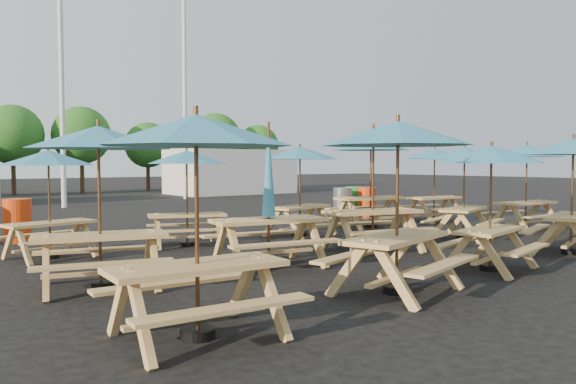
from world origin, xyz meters
TOP-DOWN VIEW (x-y plane):
  - ground at (0.00, 0.00)m, footprint 120.00×120.00m
  - picnic_unit_0 at (-5.80, -4.56)m, footprint 2.15×2.15m
  - picnic_unit_1 at (-5.81, -1.62)m, footprint 2.50×2.50m
  - picnic_unit_2 at (-5.70, 1.57)m, footprint 2.13×2.13m
  - picnic_unit_3 at (-2.59, -4.43)m, footprint 2.56×2.56m
  - picnic_unit_4 at (-2.84, -1.67)m, footprint 2.29×2.08m
  - picnic_unit_5 at (-2.87, 1.41)m, footprint 2.33×2.33m
  - picnic_unit_6 at (-0.04, -4.26)m, footprint 2.20×2.20m
  - picnic_unit_7 at (-0.14, -1.59)m, footprint 2.64×2.64m
  - picnic_unit_8 at (0.18, 1.25)m, footprint 2.35×2.35m
  - picnic_unit_9 at (2.81, -4.25)m, footprint 2.51×2.51m
  - picnic_unit_10 at (3.00, -1.56)m, footprint 2.45×2.45m
  - picnic_unit_11 at (2.98, 1.53)m, footprint 2.54×2.54m
  - picnic_unit_13 at (5.74, -1.59)m, footprint 2.18×2.18m
  - picnic_unit_14 at (5.70, 1.43)m, footprint 2.09×2.09m
  - waste_bin_1 at (-5.73, 4.29)m, footprint 0.63×0.63m
  - waste_bin_2 at (4.10, 3.90)m, footprint 0.63×0.63m
  - waste_bin_3 at (5.00, 4.27)m, footprint 0.63×0.63m
  - waste_bin_4 at (5.06, 3.74)m, footprint 0.63×0.63m
  - mast_0 at (-2.00, 14.00)m, footprint 0.20×0.20m
  - mast_1 at (4.50, 16.00)m, footprint 0.20×0.20m
  - event_tent_1 at (9.00, 19.00)m, footprint 7.00×4.00m
  - tree_3 at (-1.75, 24.72)m, footprint 3.36×3.36m
  - tree_4 at (1.90, 24.26)m, footprint 3.41×3.41m
  - tree_5 at (6.22, 24.67)m, footprint 2.94×2.94m
  - tree_6 at (10.23, 22.90)m, footprint 3.38×3.38m
  - tree_7 at (13.63, 22.92)m, footprint 2.95×2.95m

SIDE VIEW (x-z plane):
  - ground at x=0.00m, z-range 0.00..0.00m
  - waste_bin_1 at x=-5.73m, z-range 0.00..1.01m
  - waste_bin_2 at x=4.10m, z-range 0.00..1.01m
  - waste_bin_3 at x=5.00m, z-range 0.00..1.01m
  - waste_bin_4 at x=5.06m, z-range 0.00..1.01m
  - picnic_unit_4 at x=-2.84m, z-range -0.23..2.33m
  - event_tent_1 at x=9.00m, z-range 0.00..2.60m
  - picnic_unit_2 at x=-5.70m, z-range 0.75..2.85m
  - picnic_unit_5 at x=-2.87m, z-range 0.77..2.90m
  - picnic_unit_6 at x=-0.04m, z-range 0.77..2.92m
  - picnic_unit_10 at x=3.00m, z-range 0.81..3.05m
  - picnic_unit_8 at x=0.18m, z-range 0.81..3.07m
  - picnic_unit_14 at x=5.70m, z-range 0.83..3.13m
  - picnic_unit_13 at x=5.74m, z-range 0.84..3.18m
  - picnic_unit_9 at x=2.81m, z-range 0.84..3.19m
  - picnic_unit_0 at x=-5.80m, z-range 0.85..3.21m
  - picnic_unit_1 at x=-5.81m, z-range 0.86..3.26m
  - picnic_unit_3 at x=-2.59m, z-range 0.88..3.32m
  - picnic_unit_7 at x=-0.14m, z-range 0.92..3.49m
  - picnic_unit_11 at x=2.98m, z-range 0.93..3.50m
  - tree_5 at x=6.22m, z-range 0.75..5.20m
  - tree_7 at x=13.63m, z-range 0.75..5.23m
  - tree_3 at x=-1.75m, z-range 0.86..5.95m
  - tree_6 at x=10.23m, z-range 0.86..5.99m
  - tree_4 at x=1.90m, z-range 0.87..6.04m
  - mast_0 at x=-2.00m, z-range 0.00..12.00m
  - mast_1 at x=4.50m, z-range 0.00..12.00m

